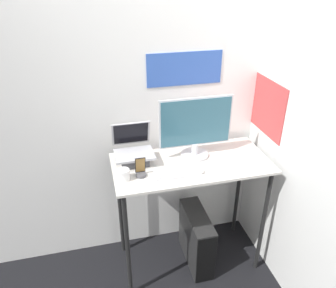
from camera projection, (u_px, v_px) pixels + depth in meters
The scene contains 11 objects.
ground_plane at pixel (198, 284), 2.69m from camera, with size 12.00×12.00×0.00m, color black.
wall_back at pixel (179, 108), 2.63m from camera, with size 6.00×0.06×2.60m.
wall_side_right at pixel (300, 134), 2.22m from camera, with size 0.06×6.00×2.60m.
desk at pixel (191, 177), 2.52m from camera, with size 1.18×0.57×1.01m.
laptop at pixel (134, 153), 2.43m from camera, with size 0.29×0.28×0.28m.
monitor at pixel (196, 129), 2.43m from camera, with size 0.56×0.21×0.48m.
keyboard at pixel (174, 173), 2.31m from camera, with size 0.27×0.12×0.02m.
mouse at pixel (201, 171), 2.33m from camera, with size 0.04×0.07×0.03m.
cell_phone at pixel (141, 170), 2.28m from camera, with size 0.07×0.07×0.15m.
computer_tower at pixel (196, 238), 2.81m from camera, with size 0.17×0.51×0.49m.
mug at pixel (124, 175), 2.23m from camera, with size 0.08×0.08×0.08m.
Camera 1 is at (-0.68, -1.70, 2.30)m, focal length 35.00 mm.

